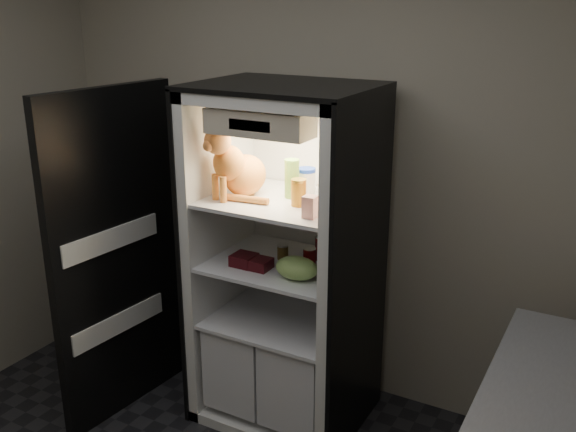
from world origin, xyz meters
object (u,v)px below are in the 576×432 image
object	(u,v)px
mayo_tub	(306,181)
berry_box_left	(244,260)
cream_carton	(310,207)
berry_box_right	(260,264)
salsa_jar	(299,192)
condiment_jar	(283,252)
tabby_cat	(237,168)
parmesan_shaker	(292,178)
pepper_jar	(337,188)
grape_bag	(297,268)
soda_can_b	(332,258)
refrigerator	(288,283)
soda_can_c	(309,259)
soda_can_a	(322,248)

from	to	relation	value
mayo_tub	berry_box_left	distance (m)	0.53
cream_carton	berry_box_right	size ratio (longest dim) A/B	0.97
berry_box_right	berry_box_left	bearing A→B (deg)	178.59
salsa_jar	condiment_jar	bearing A→B (deg)	146.83
tabby_cat	parmesan_shaker	world-z (taller)	tabby_cat
pepper_jar	cream_carton	world-z (taller)	pepper_jar
salsa_jar	grape_bag	world-z (taller)	salsa_jar
mayo_tub	grape_bag	xyz separation A→B (m)	(0.11, -0.30, -0.36)
tabby_cat	pepper_jar	size ratio (longest dim) A/B	2.26
mayo_tub	berry_box_left	bearing A→B (deg)	-126.95
parmesan_shaker	pepper_jar	bearing A→B (deg)	-4.94
soda_can_b	condiment_jar	xyz separation A→B (m)	(-0.29, 0.00, -0.03)
refrigerator	tabby_cat	bearing A→B (deg)	-149.95
pepper_jar	grape_bag	distance (m)	0.44
refrigerator	condiment_jar	distance (m)	0.19
mayo_tub	berry_box_right	world-z (taller)	mayo_tub
salsa_jar	soda_can_b	distance (m)	0.39
cream_carton	soda_can_c	distance (m)	0.39
soda_can_a	berry_box_left	size ratio (longest dim) A/B	1.10
cream_carton	condiment_jar	bearing A→B (deg)	140.11
refrigerator	soda_can_c	bearing A→B (deg)	-26.73
refrigerator	condiment_jar	bearing A→B (deg)	-129.21
tabby_cat	salsa_jar	distance (m)	0.37
refrigerator	soda_can_c	distance (m)	0.29
refrigerator	tabby_cat	distance (m)	0.70
soda_can_c	grape_bag	distance (m)	0.12
parmesan_shaker	cream_carton	world-z (taller)	parmesan_shaker
parmesan_shaker	berry_box_left	xyz separation A→B (m)	(-0.18, -0.19, -0.42)
parmesan_shaker	berry_box_right	distance (m)	0.47
tabby_cat	soda_can_b	bearing A→B (deg)	29.16
refrigerator	tabby_cat	world-z (taller)	refrigerator
mayo_tub	soda_can_a	world-z (taller)	mayo_tub
berry_box_left	soda_can_b	bearing A→B (deg)	21.22
mayo_tub	soda_can_a	bearing A→B (deg)	-11.82
soda_can_b	berry_box_right	size ratio (longest dim) A/B	1.23
refrigerator	condiment_jar	xyz separation A→B (m)	(-0.02, -0.02, 0.19)
parmesan_shaker	berry_box_left	world-z (taller)	parmesan_shaker
soda_can_b	berry_box_left	size ratio (longest dim) A/B	1.12
soda_can_c	condiment_jar	size ratio (longest dim) A/B	1.47
soda_can_b	berry_box_right	xyz separation A→B (m)	(-0.33, -0.17, -0.04)
soda_can_c	condiment_jar	bearing A→B (deg)	161.15
refrigerator	pepper_jar	world-z (taller)	refrigerator
parmesan_shaker	condiment_jar	world-z (taller)	parmesan_shaker
parmesan_shaker	pepper_jar	xyz separation A→B (m)	(0.27, -0.02, -0.01)
condiment_jar	berry_box_right	distance (m)	0.18
berry_box_right	soda_can_c	bearing A→B (deg)	25.06
tabby_cat	berry_box_left	world-z (taller)	tabby_cat
cream_carton	soda_can_b	xyz separation A→B (m)	(0.01, 0.23, -0.34)
soda_can_c	mayo_tub	bearing A→B (deg)	122.45
grape_bag	berry_box_right	bearing A→B (deg)	176.27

